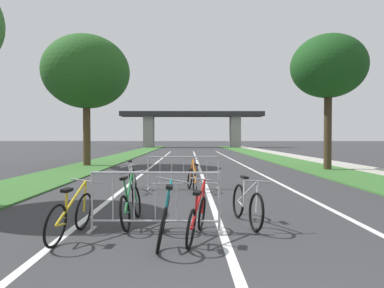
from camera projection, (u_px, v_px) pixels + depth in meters
The scene contains 18 objects.
grass_verge_left at pixel (122, 157), 28.25m from camera, with size 2.72×65.13×0.05m, color #386B2D.
grass_verge_right at pixel (269, 157), 28.38m from camera, with size 2.72×65.13×0.05m, color #386B2D.
sidewalk_path_right at pixel (294, 156), 28.40m from camera, with size 1.70×65.13×0.08m, color #ADA89E.
lane_stripe_center at pixel (198, 164), 20.51m from camera, with size 0.14×37.68×0.01m, color silver.
lane_stripe_right_lane at pixel (241, 164), 20.54m from camera, with size 0.14×37.68×0.01m, color silver.
lane_stripe_left_lane at pixel (155, 164), 20.48m from camera, with size 0.14×37.68×0.01m, color silver.
overpass_bridge at pixel (192, 121), 55.40m from camera, with size 23.45×3.51×5.88m.
tree_left_pine_near at pixel (86, 72), 19.14m from camera, with size 4.91×4.91×7.48m.
tree_right_oak_near at pixel (328, 67), 16.74m from camera, with size 3.70×3.70×6.78m.
crowd_barrier_nearest at pixel (155, 202), 5.87m from camera, with size 2.32×0.51×1.05m.
crowd_barrier_second at pixel (184, 173), 10.67m from camera, with size 2.32×0.55×1.05m.
bicycle_white_0 at pixel (133, 179), 10.28m from camera, with size 0.50×1.74×0.93m.
bicycle_teal_1 at pixel (164, 218), 5.28m from camera, with size 0.52×1.75×0.97m.
bicycle_silver_2 at pixel (247, 204), 6.36m from camera, with size 0.54×1.74×0.91m.
bicycle_red_3 at pixel (197, 218), 5.42m from camera, with size 0.62×1.63×0.95m.
bicycle_green_4 at pixel (131, 205), 6.35m from camera, with size 0.51×1.70×0.99m.
bicycle_yellow_5 at pixel (71, 216), 5.47m from camera, with size 0.56×1.65×0.93m.
bicycle_orange_6 at pixel (193, 179), 10.25m from camera, with size 0.53×1.64×1.01m.
Camera 1 is at (-0.59, -1.64, 1.65)m, focal length 31.34 mm.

